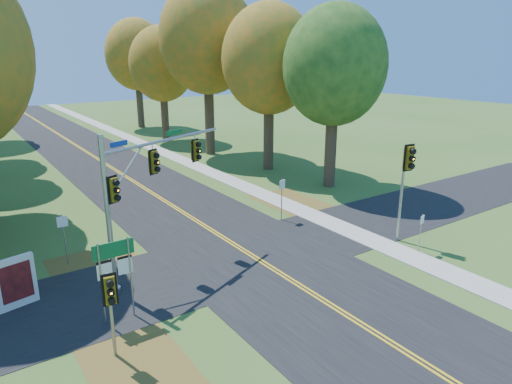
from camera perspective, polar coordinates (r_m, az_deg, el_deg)
ground at (r=20.95m, az=2.31°, el=-9.71°), size 160.00×160.00×0.00m
road_main at (r=20.94m, az=2.31°, el=-9.69°), size 8.00×160.00×0.02m
road_cross at (r=22.41m, az=-0.78°, el=-7.81°), size 60.00×6.00×0.02m
centerline_left at (r=20.88m, az=2.08°, el=-9.72°), size 0.10×160.00×0.01m
centerline_right at (r=20.99m, az=2.53°, el=-9.58°), size 0.10×160.00×0.01m
sidewalk_east at (r=24.83m, az=13.92°, el=-5.74°), size 1.60×160.00×0.06m
leaf_patch_w_near at (r=21.68m, az=-18.53°, el=-9.66°), size 4.00×6.00×0.00m
leaf_patch_e at (r=29.22m, az=5.98°, el=-1.89°), size 3.50×8.00×0.00m
leaf_patch_w_far at (r=15.66m, az=-14.43°, el=-20.51°), size 3.00×5.00×0.00m
tree_e_a at (r=32.94m, az=9.78°, el=15.21°), size 7.20×7.20×12.73m
tree_e_b at (r=37.77m, az=1.67°, el=16.19°), size 7.60×7.60×13.33m
tree_e_c at (r=44.07m, az=-6.08°, el=18.50°), size 8.80×8.80×15.79m
tree_e_d at (r=52.06m, az=-11.64°, el=15.34°), size 7.00×7.00×12.32m
tree_e_e at (r=62.44m, az=-14.68°, el=16.24°), size 7.80×7.80×13.74m
traffic_mast at (r=19.43m, az=-14.19°, el=0.93°), size 6.64×3.23×6.54m
east_signal_pole at (r=23.83m, az=18.35°, el=2.77°), size 0.59×0.69×5.16m
ped_signal_pole at (r=15.04m, az=-17.76°, el=-12.29°), size 0.48×0.55×3.03m
route_sign_cluster at (r=17.09m, az=-17.24°, el=-8.64°), size 1.48×0.10×3.17m
info_kiosk at (r=19.94m, az=-27.83°, el=-10.00°), size 1.49×0.53×2.05m
reg_sign_e_north at (r=26.34m, az=3.26°, el=0.01°), size 0.48×0.16×2.53m
reg_sign_e_south at (r=23.61m, az=19.97°, el=-4.07°), size 0.37×0.11×1.96m
reg_sign_w at (r=22.63m, az=-22.94°, el=-4.45°), size 0.46×0.09×2.42m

